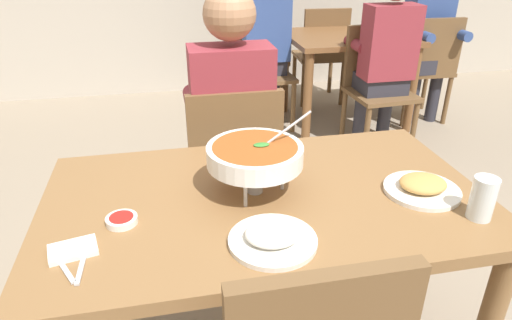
% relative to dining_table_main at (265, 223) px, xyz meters
% --- Properties ---
extents(dining_table_main, '(1.39, 0.81, 0.75)m').
position_rel_dining_table_main_xyz_m(dining_table_main, '(0.00, 0.00, 0.00)').
color(dining_table_main, brown).
rests_on(dining_table_main, ground_plane).
extents(chair_diner_main, '(0.44, 0.44, 0.90)m').
position_rel_dining_table_main_xyz_m(chair_diner_main, '(-0.00, 0.69, -0.13)').
color(chair_diner_main, brown).
rests_on(chair_diner_main, ground_plane).
extents(diner_main, '(0.40, 0.45, 1.31)m').
position_rel_dining_table_main_xyz_m(diner_main, '(0.00, 0.72, 0.10)').
color(diner_main, '#2D2D38').
rests_on(diner_main, ground_plane).
extents(curry_bowl, '(0.33, 0.30, 0.26)m').
position_rel_dining_table_main_xyz_m(curry_bowl, '(-0.03, 0.03, 0.24)').
color(curry_bowl, silver).
rests_on(curry_bowl, dining_table_main).
extents(rice_plate, '(0.24, 0.24, 0.06)m').
position_rel_dining_table_main_xyz_m(rice_plate, '(-0.04, -0.25, 0.13)').
color(rice_plate, white).
rests_on(rice_plate, dining_table_main).
extents(appetizer_plate, '(0.24, 0.24, 0.06)m').
position_rel_dining_table_main_xyz_m(appetizer_plate, '(0.49, -0.08, 0.13)').
color(appetizer_plate, white).
rests_on(appetizer_plate, dining_table_main).
extents(sauce_dish, '(0.09, 0.09, 0.02)m').
position_rel_dining_table_main_xyz_m(sauce_dish, '(-0.44, -0.07, 0.12)').
color(sauce_dish, white).
rests_on(sauce_dish, dining_table_main).
extents(napkin_folded, '(0.13, 0.10, 0.02)m').
position_rel_dining_table_main_xyz_m(napkin_folded, '(-0.55, -0.18, 0.12)').
color(napkin_folded, white).
rests_on(napkin_folded, dining_table_main).
extents(fork_utensil, '(0.09, 0.16, 0.01)m').
position_rel_dining_table_main_xyz_m(fork_utensil, '(-0.57, -0.23, 0.11)').
color(fork_utensil, silver).
rests_on(fork_utensil, dining_table_main).
extents(spoon_utensil, '(0.02, 0.17, 0.01)m').
position_rel_dining_table_main_xyz_m(spoon_utensil, '(-0.52, -0.23, 0.11)').
color(spoon_utensil, silver).
rests_on(spoon_utensil, dining_table_main).
extents(drink_glass, '(0.07, 0.07, 0.13)m').
position_rel_dining_table_main_xyz_m(drink_glass, '(0.58, -0.25, 0.17)').
color(drink_glass, silver).
rests_on(drink_glass, dining_table_main).
extents(dining_table_far, '(1.00, 0.80, 0.75)m').
position_rel_dining_table_main_xyz_m(dining_table_far, '(1.22, 2.32, -0.03)').
color(dining_table_far, brown).
rests_on(dining_table_far, ground_plane).
extents(chair_bg_left, '(0.46, 0.46, 0.90)m').
position_rel_dining_table_main_xyz_m(chair_bg_left, '(1.88, 2.18, -0.13)').
color(chair_bg_left, brown).
rests_on(chair_bg_left, ground_plane).
extents(chair_bg_middle, '(0.47, 0.47, 0.90)m').
position_rel_dining_table_main_xyz_m(chair_bg_middle, '(0.52, 2.44, -0.13)').
color(chair_bg_middle, brown).
rests_on(chair_bg_middle, ground_plane).
extents(chair_bg_right, '(0.47, 0.47, 0.90)m').
position_rel_dining_table_main_xyz_m(chair_bg_right, '(1.26, 1.82, -0.13)').
color(chair_bg_right, brown).
rests_on(chair_bg_right, ground_plane).
extents(chair_bg_corner, '(0.46, 0.46, 0.90)m').
position_rel_dining_table_main_xyz_m(chair_bg_corner, '(1.18, 2.82, -0.13)').
color(chair_bg_corner, brown).
rests_on(chair_bg_corner, ground_plane).
extents(chair_bg_window, '(0.47, 0.47, 0.90)m').
position_rel_dining_table_main_xyz_m(chair_bg_window, '(0.69, 2.87, -0.13)').
color(chair_bg_window, brown).
rests_on(chair_bg_window, ground_plane).
extents(patron_bg_left, '(0.40, 0.45, 1.31)m').
position_rel_dining_table_main_xyz_m(patron_bg_left, '(1.90, 2.25, 0.10)').
color(patron_bg_left, '#2D2D38').
rests_on(patron_bg_left, ground_plane).
extents(patron_bg_middle, '(0.40, 0.45, 1.31)m').
position_rel_dining_table_main_xyz_m(patron_bg_middle, '(0.54, 2.39, 0.10)').
color(patron_bg_middle, '#2D2D38').
rests_on(patron_bg_middle, ground_plane).
extents(patron_bg_right, '(0.40, 0.45, 1.31)m').
position_rel_dining_table_main_xyz_m(patron_bg_right, '(1.26, 1.73, 0.10)').
color(patron_bg_right, '#2D2D38').
rests_on(patron_bg_right, ground_plane).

